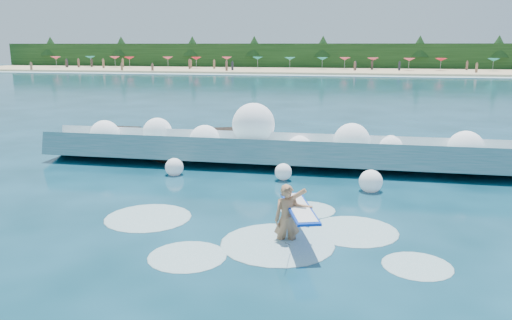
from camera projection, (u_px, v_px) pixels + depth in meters
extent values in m
plane|color=#062B37|center=(191.00, 214.00, 14.29)|extent=(200.00, 200.00, 0.00)
cube|color=tan|center=(330.00, 71.00, 88.80)|extent=(140.00, 20.00, 0.40)
cube|color=silver|center=(327.00, 75.00, 78.32)|extent=(140.00, 5.00, 0.08)
cube|color=black|center=(333.00, 57.00, 97.84)|extent=(140.00, 4.00, 5.00)
cube|color=teal|center=(272.00, 153.00, 20.05)|extent=(18.70, 2.85, 1.56)
cube|color=silver|center=(275.00, 138.00, 20.71)|extent=(18.70, 1.32, 0.73)
cube|color=black|center=(111.00, 142.00, 22.54)|extent=(2.29, 1.72, 1.24)
cube|color=black|center=(167.00, 151.00, 21.23)|extent=(2.16, 2.04, 0.95)
cube|color=black|center=(235.00, 145.00, 21.84)|extent=(2.35, 2.15, 1.33)
imported|color=#AA744F|center=(287.00, 220.00, 12.12)|extent=(0.72, 0.56, 1.75)
cube|color=#0B36BF|center=(299.00, 208.00, 12.05)|extent=(1.24, 2.45, 0.06)
cube|color=white|center=(299.00, 207.00, 12.05)|extent=(1.08, 2.23, 0.06)
cylinder|color=black|center=(288.00, 244.00, 10.97)|extent=(0.01, 0.91, 0.43)
sphere|color=white|center=(105.00, 135.00, 21.11)|extent=(1.25, 1.25, 1.25)
sphere|color=white|center=(158.00, 132.00, 21.34)|extent=(1.25, 1.25, 1.25)
sphere|color=white|center=(205.00, 141.00, 20.58)|extent=(1.29, 1.29, 1.29)
sphere|color=white|center=(253.00, 124.00, 20.44)|extent=(1.76, 1.76, 1.76)
sphere|color=white|center=(299.00, 148.00, 19.78)|extent=(0.98, 0.98, 0.98)
sphere|color=white|center=(352.00, 141.00, 19.42)|extent=(1.41, 1.41, 1.41)
sphere|color=white|center=(391.00, 148.00, 19.38)|extent=(0.99, 0.99, 0.99)
sphere|color=white|center=(466.00, 149.00, 18.48)|extent=(1.32, 1.32, 1.32)
sphere|color=white|center=(174.00, 167.00, 18.55)|extent=(0.68, 0.68, 0.68)
sphere|color=white|center=(283.00, 172.00, 17.76)|extent=(0.61, 0.61, 0.61)
sphere|color=white|center=(371.00, 181.00, 16.46)|extent=(0.78, 0.78, 0.78)
ellipsoid|color=silver|center=(277.00, 244.00, 12.15)|extent=(2.82, 2.82, 0.14)
ellipsoid|color=silver|center=(187.00, 256.00, 11.42)|extent=(1.83, 1.83, 0.09)
ellipsoid|color=silver|center=(354.00, 231.00, 12.98)|extent=(2.34, 2.34, 0.12)
ellipsoid|color=silver|center=(148.00, 218.00, 13.98)|extent=(2.44, 2.44, 0.12)
ellipsoid|color=silver|center=(308.00, 210.00, 14.64)|extent=(1.65, 1.65, 0.08)
ellipsoid|color=silver|center=(417.00, 266.00, 10.93)|extent=(1.55, 1.55, 0.08)
cone|color=#D94055|center=(56.00, 58.00, 98.75)|extent=(2.00, 2.00, 0.50)
cone|color=#148077|center=(90.00, 57.00, 101.33)|extent=(2.00, 2.00, 0.50)
cone|color=#D94055|center=(115.00, 58.00, 98.82)|extent=(2.00, 2.00, 0.50)
cone|color=red|center=(129.00, 58.00, 96.12)|extent=(2.00, 2.00, 0.50)
cone|color=#D94055|center=(168.00, 58.00, 95.99)|extent=(2.00, 2.00, 0.50)
cone|color=red|center=(196.00, 58.00, 94.04)|extent=(2.00, 2.00, 0.50)
cone|color=#D94055|center=(227.00, 58.00, 95.16)|extent=(2.00, 2.00, 0.50)
cone|color=#148077|center=(258.00, 58.00, 94.95)|extent=(2.00, 2.00, 0.50)
cone|color=#148077|center=(290.00, 59.00, 92.45)|extent=(2.00, 2.00, 0.50)
cone|color=#148077|center=(322.00, 59.00, 91.06)|extent=(2.00, 2.00, 0.50)
cone|color=#D94055|center=(345.00, 59.00, 91.08)|extent=(2.00, 2.00, 0.50)
cone|color=#D94055|center=(373.00, 59.00, 89.02)|extent=(2.00, 2.00, 0.50)
cone|color=#D94055|center=(409.00, 60.00, 86.37)|extent=(2.00, 2.00, 0.50)
cone|color=red|center=(441.00, 60.00, 86.07)|extent=(2.00, 2.00, 0.50)
cone|color=#148077|center=(494.00, 60.00, 84.83)|extent=(2.00, 2.00, 0.50)
cube|color=#3F332D|center=(232.00, 65.00, 90.35)|extent=(0.35, 0.22, 1.54)
cube|color=#8C664C|center=(245.00, 67.00, 83.74)|extent=(0.35, 0.22, 1.53)
cube|color=#262633|center=(322.00, 66.00, 87.15)|extent=(0.35, 0.22, 1.49)
cube|color=brown|center=(122.00, 68.00, 87.00)|extent=(0.35, 0.22, 1.50)
cube|color=#3F332D|center=(183.00, 64.00, 96.03)|extent=(0.35, 0.22, 1.44)
cube|color=#8C664C|center=(509.00, 67.00, 81.13)|extent=(0.35, 0.22, 1.60)
cube|color=#262633|center=(191.00, 64.00, 96.72)|extent=(0.35, 0.22, 1.41)
cube|color=#3F332D|center=(408.00, 67.00, 83.66)|extent=(0.35, 0.22, 1.42)
cube|color=#8C664C|center=(289.00, 65.00, 92.30)|extent=(0.35, 0.22, 1.39)
cube|color=#262633|center=(217.00, 68.00, 84.49)|extent=(0.35, 0.22, 1.57)
cube|color=brown|center=(229.00, 66.00, 86.93)|extent=(0.35, 0.22, 1.60)
cube|color=#3F332D|center=(339.00, 66.00, 86.45)|extent=(0.35, 0.22, 1.57)
cube|color=#8C664C|center=(470.00, 66.00, 87.61)|extent=(0.35, 0.22, 1.36)
cube|color=#262633|center=(478.00, 67.00, 81.82)|extent=(0.35, 0.22, 1.50)
cube|color=brown|center=(260.00, 70.00, 81.44)|extent=(0.35, 0.22, 1.36)
cube|color=#3F332D|center=(463.00, 69.00, 77.96)|extent=(0.35, 0.22, 1.44)
cube|color=#8C664C|center=(29.00, 65.00, 91.34)|extent=(0.35, 0.22, 1.52)
cube|color=#262633|center=(372.00, 66.00, 88.97)|extent=(0.35, 0.22, 1.36)
cube|color=brown|center=(375.00, 71.00, 79.08)|extent=(0.35, 0.22, 1.36)
cube|color=#3F332D|center=(502.00, 68.00, 78.58)|extent=(0.35, 0.22, 1.45)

